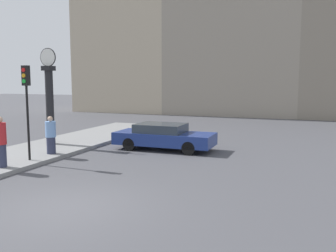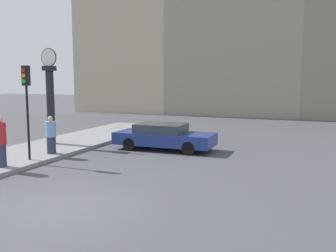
% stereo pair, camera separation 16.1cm
% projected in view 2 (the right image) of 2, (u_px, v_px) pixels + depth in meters
% --- Properties ---
extents(ground_plane, '(120.00, 120.00, 0.00)m').
position_uv_depth(ground_plane, '(66.00, 207.00, 9.70)').
color(ground_plane, '#47474C').
extents(sidewalk_corner, '(3.64, 18.20, 0.15)m').
position_uv_depth(sidewalk_corner, '(60.00, 145.00, 18.26)').
color(sidewalk_corner, gray).
rests_on(sidewalk_corner, ground_plane).
extents(building_row, '(33.72, 5.00, 19.00)m').
position_uv_depth(building_row, '(244.00, 19.00, 33.61)').
color(building_row, '#B7A88E').
rests_on(building_row, ground_plane).
extents(sedan_car, '(4.64, 1.81, 1.22)m').
position_uv_depth(sedan_car, '(164.00, 136.00, 17.48)').
color(sedan_car, navy).
rests_on(sedan_car, ground_plane).
extents(traffic_light_near, '(0.26, 0.24, 3.65)m').
position_uv_depth(traffic_light_near, '(27.00, 93.00, 14.32)').
color(traffic_light_near, black).
rests_on(traffic_light_near, sidewalk_corner).
extents(street_clock, '(0.88, 0.49, 4.61)m').
position_uv_depth(street_clock, '(50.00, 99.00, 18.11)').
color(street_clock, black).
rests_on(street_clock, sidewalk_corner).
extents(pedestrian_red_top, '(0.41, 0.41, 1.82)m').
position_uv_depth(pedestrian_red_top, '(1.00, 142.00, 13.35)').
color(pedestrian_red_top, '#2D334C').
rests_on(pedestrian_red_top, sidewalk_corner).
extents(pedestrian_blue_stripe, '(0.43, 0.43, 1.59)m').
position_uv_depth(pedestrian_blue_stripe, '(51.00, 135.00, 15.80)').
color(pedestrian_blue_stripe, '#2D334C').
rests_on(pedestrian_blue_stripe, sidewalk_corner).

